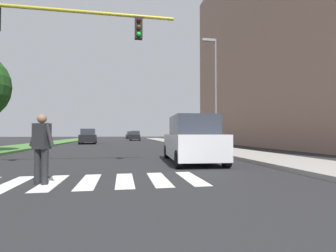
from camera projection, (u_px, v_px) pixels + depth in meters
ground_plane at (115, 144)px, 28.22m from camera, size 140.00×140.00×0.00m
crosswalk at (89, 181)px, 6.48m from camera, size 5.85×2.20×0.01m
median_strip at (36, 145)px, 24.94m from camera, size 3.52×64.00×0.15m
apartment_block_right at (319, 35)px, 24.01m from camera, size 12.92×33.40×21.08m
sidewalk_right at (185, 144)px, 27.58m from camera, size 3.00×64.00×0.15m
street_lamp_right at (214, 84)px, 17.23m from camera, size 1.02×0.24×7.50m
pedestrian_performer at (42, 146)px, 6.15m from camera, size 0.69×0.45×1.69m
suv_crossing at (192, 140)px, 10.80m from camera, size 2.22×4.71×1.97m
sedan_midblock at (88, 137)px, 30.16m from camera, size 2.14×4.69×1.77m
sedan_distant at (135, 136)px, 44.04m from camera, size 2.05×4.21×1.67m
sedan_far_horizon at (131, 135)px, 56.75m from camera, size 2.23×4.32×1.67m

